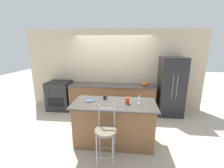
{
  "coord_description": "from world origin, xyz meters",
  "views": [
    {
      "loc": [
        0.52,
        -4.37,
        2.16
      ],
      "look_at": [
        0.09,
        -0.48,
        1.16
      ],
      "focal_mm": 24.0,
      "sensor_mm": 36.0,
      "label": 1
    }
  ],
  "objects": [
    {
      "name": "wine_glass",
      "position": [
        0.77,
        -1.3,
        1.1
      ],
      "size": [
        0.07,
        0.07,
        0.2
      ],
      "color": "white",
      "rests_on": "kitchen_island"
    },
    {
      "name": "back_counter",
      "position": [
        0.0,
        0.39,
        0.46
      ],
      "size": [
        2.81,
        0.7,
        0.92
      ],
      "color": "brown",
      "rests_on": "ground_plane"
    },
    {
      "name": "dinner_plate",
      "position": [
        -0.34,
        -1.27,
        0.97
      ],
      "size": [
        0.23,
        0.23,
        0.02
      ],
      "color": "#425170",
      "rests_on": "kitchen_island"
    },
    {
      "name": "oven_range",
      "position": [
        -1.83,
        0.36,
        0.49
      ],
      "size": [
        0.77,
        0.7,
        0.97
      ],
      "color": "#28282B",
      "rests_on": "ground_plane"
    },
    {
      "name": "bar_stool_near",
      "position": [
        0.14,
        -1.98,
        0.57
      ],
      "size": [
        0.4,
        0.4,
        1.1
      ],
      "color": "#99999E",
      "rests_on": "ground_plane"
    },
    {
      "name": "kitchen_island",
      "position": [
        0.23,
        -1.34,
        0.48
      ],
      "size": [
        1.82,
        0.85,
        0.96
      ],
      "color": "brown",
      "rests_on": "ground_plane"
    },
    {
      "name": "sink_faucet",
      "position": [
        0.0,
        0.59,
        1.05
      ],
      "size": [
        0.02,
        0.13,
        0.22
      ],
      "color": "#ADAFB5",
      "rests_on": "back_counter"
    },
    {
      "name": "coffee_mug",
      "position": [
        -0.0,
        -1.11,
        1.0
      ],
      "size": [
        0.11,
        0.08,
        0.09
      ],
      "color": "#232326",
      "rests_on": "kitchen_island"
    },
    {
      "name": "pumpkin_decoration",
      "position": [
        1.06,
        0.34,
        0.99
      ],
      "size": [
        0.18,
        0.18,
        0.16
      ],
      "color": "orange",
      "rests_on": "back_counter"
    },
    {
      "name": "wall_back",
      "position": [
        0.0,
        0.72,
        1.35
      ],
      "size": [
        6.0,
        0.07,
        2.7
      ],
      "color": "beige",
      "rests_on": "ground_plane"
    },
    {
      "name": "tumbler_cup",
      "position": [
        0.52,
        -1.36,
        1.03
      ],
      "size": [
        0.09,
        0.09,
        0.14
      ],
      "color": "red",
      "rests_on": "kitchen_island"
    },
    {
      "name": "ground_plane",
      "position": [
        0.0,
        0.0,
        0.0
      ],
      "size": [
        18.0,
        18.0,
        0.0
      ],
      "primitive_type": "plane",
      "color": "beige"
    },
    {
      "name": "refrigerator",
      "position": [
        1.87,
        0.34,
        0.92
      ],
      "size": [
        0.73,
        0.75,
        1.84
      ],
      "color": "#232326",
      "rests_on": "ground_plane"
    }
  ]
}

